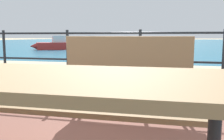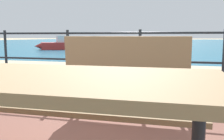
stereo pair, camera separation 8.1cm
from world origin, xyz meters
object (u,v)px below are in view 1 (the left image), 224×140
park_bench (128,70)px  boat_near (92,40)px  picnic_table (21,116)px  boat_mid (56,45)px

park_bench → boat_near: 39.90m
park_bench → boat_near: (-12.93, 37.75, -0.23)m
picnic_table → park_bench: bearing=84.4°
boat_near → boat_mid: 23.04m
picnic_table → boat_mid: boat_mid is taller
boat_near → boat_mid: bearing=-59.5°
picnic_table → boat_near: size_ratio=0.46×
picnic_table → boat_mid: size_ratio=0.57×
picnic_table → boat_near: (-12.78, 39.62, -0.27)m
picnic_table → boat_near: boat_near is taller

